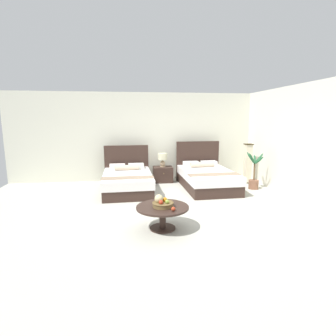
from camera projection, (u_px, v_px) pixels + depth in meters
ground_plane at (177, 206)px, 6.27m from camera, size 9.47×9.24×0.02m
wall_back at (162, 137)px, 8.76m from camera, size 9.47×0.12×2.75m
wall_side_right at (291, 142)px, 6.80m from camera, size 0.12×4.84×2.75m
bed_near_window at (127, 180)px, 7.50m from camera, size 1.36×2.11×1.15m
bed_near_corner at (207, 178)px, 7.80m from camera, size 1.41×2.21×1.25m
nightstand at (163, 174)px, 8.52m from camera, size 0.60×0.49×0.48m
table_lamp at (163, 158)px, 8.45m from camera, size 0.28×0.28×0.42m
coffee_table at (163, 211)px, 4.90m from camera, size 0.94×0.94×0.42m
fruit_bowl at (162, 203)px, 4.85m from camera, size 0.38×0.38×0.22m
loose_apple at (173, 209)px, 4.63m from camera, size 0.07×0.07×0.07m
floor_lamp_corner at (248, 164)px, 8.34m from camera, size 0.23×0.23×1.20m
potted_palm at (254, 177)px, 7.67m from camera, size 0.54×0.55×1.05m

